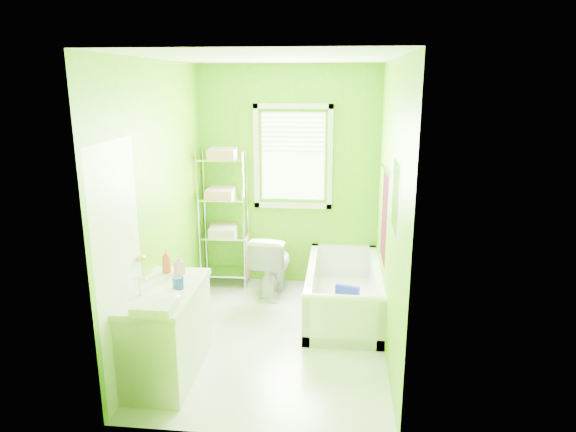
# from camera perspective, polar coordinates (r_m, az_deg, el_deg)

# --- Properties ---
(ground) EXTENTS (2.90, 2.90, 0.00)m
(ground) POSITION_cam_1_polar(r_m,az_deg,el_deg) (5.13, -1.57, -13.20)
(ground) COLOR silver
(ground) RESTS_ON ground
(room_envelope) EXTENTS (2.14, 2.94, 2.62)m
(room_envelope) POSITION_cam_1_polar(r_m,az_deg,el_deg) (4.61, -1.71, 4.00)
(room_envelope) COLOR #5CAD08
(room_envelope) RESTS_ON ground
(window) EXTENTS (0.92, 0.05, 1.22)m
(window) POSITION_cam_1_polar(r_m,az_deg,el_deg) (5.99, 0.56, 7.18)
(window) COLOR white
(window) RESTS_ON ground
(door) EXTENTS (0.09, 0.80, 2.00)m
(door) POSITION_cam_1_polar(r_m,az_deg,el_deg) (4.11, -18.12, -6.06)
(door) COLOR white
(door) RESTS_ON ground
(right_wall_decor) EXTENTS (0.04, 1.48, 1.17)m
(right_wall_decor) POSITION_cam_1_polar(r_m,az_deg,el_deg) (4.62, 11.11, 0.88)
(right_wall_decor) COLOR #490819
(right_wall_decor) RESTS_ON ground
(bathtub) EXTENTS (0.77, 1.64, 0.53)m
(bathtub) POSITION_cam_1_polar(r_m,az_deg,el_deg) (5.57, 6.15, -9.02)
(bathtub) COLOR white
(bathtub) RESTS_ON ground
(toilet) EXTENTS (0.48, 0.75, 0.73)m
(toilet) POSITION_cam_1_polar(r_m,az_deg,el_deg) (5.95, -1.77, -5.31)
(toilet) COLOR white
(toilet) RESTS_ON ground
(vanity) EXTENTS (0.53, 1.06, 0.98)m
(vanity) POSITION_cam_1_polar(r_m,az_deg,el_deg) (4.47, -13.35, -12.18)
(vanity) COLOR silver
(vanity) RESTS_ON ground
(wire_shelf_unit) EXTENTS (0.57, 0.45, 1.66)m
(wire_shelf_unit) POSITION_cam_1_polar(r_m,az_deg,el_deg) (6.08, -7.07, 1.44)
(wire_shelf_unit) COLOR silver
(wire_shelf_unit) RESTS_ON ground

